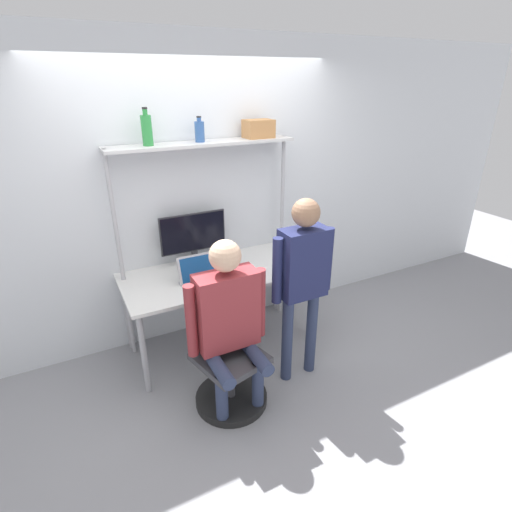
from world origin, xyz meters
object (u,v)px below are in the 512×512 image
at_px(cell_phone, 228,276).
at_px(office_chair, 227,371).
at_px(laptop, 201,276).
at_px(bottle_green, 147,130).
at_px(person_standing, 303,271).
at_px(storage_box, 258,129).
at_px(person_seated, 229,315).
at_px(monitor, 193,235).
at_px(bottle_blue, 200,131).

xyz_separation_m(cell_phone, office_chair, (-0.27, -0.58, -0.50)).
relative_size(laptop, bottle_green, 1.24).
height_order(office_chair, person_standing, person_standing).
distance_m(laptop, person_standing, 0.87).
xyz_separation_m(person_standing, storage_box, (0.11, 0.94, 0.95)).
bearing_deg(office_chair, cell_phone, 64.72).
height_order(cell_phone, storage_box, storage_box).
distance_m(cell_phone, person_standing, 0.72).
bearing_deg(bottle_green, storage_box, 0.00).
height_order(person_seated, person_standing, person_standing).
distance_m(monitor, person_standing, 1.11).
bearing_deg(cell_phone, storage_box, 36.86).
bearing_deg(person_standing, bottle_blue, 114.83).
xyz_separation_m(monitor, office_chair, (-0.11, -0.97, -0.77)).
distance_m(bottle_blue, bottle_green, 0.43).
bearing_deg(laptop, bottle_blue, 62.19).
distance_m(monitor, bottle_blue, 0.91).
bearing_deg(monitor, office_chair, -96.69).
relative_size(person_standing, bottle_blue, 7.71).
distance_m(monitor, laptop, 0.45).
xyz_separation_m(laptop, person_seated, (-0.02, -0.63, -0.03)).
relative_size(monitor, person_seated, 0.45).
bearing_deg(monitor, bottle_blue, -16.90).
bearing_deg(monitor, cell_phone, -67.95).
height_order(office_chair, storage_box, storage_box).
relative_size(bottle_blue, bottle_green, 0.71).
xyz_separation_m(monitor, person_standing, (0.54, -0.97, -0.06)).
bearing_deg(storage_box, monitor, 177.25).
xyz_separation_m(monitor, cell_phone, (0.16, -0.39, -0.27)).
relative_size(cell_phone, bottle_blue, 0.74).
bearing_deg(storage_box, bottle_green, 180.00).
distance_m(office_chair, bottle_green, 1.96).
height_order(monitor, bottle_blue, bottle_blue).
height_order(bottle_blue, bottle_green, bottle_green).
relative_size(person_seated, storage_box, 5.50).
xyz_separation_m(monitor, storage_box, (0.64, -0.03, 0.89)).
relative_size(person_seated, bottle_green, 4.80).
bearing_deg(bottle_blue, storage_box, 0.00).
distance_m(office_chair, person_standing, 0.97).
xyz_separation_m(laptop, cell_phone, (0.25, -0.01, -0.06)).
bearing_deg(cell_phone, office_chair, -115.28).
bearing_deg(bottle_blue, laptop, -117.81).
bearing_deg(office_chair, storage_box, 51.20).
xyz_separation_m(laptop, storage_box, (0.73, 0.36, 1.10)).
xyz_separation_m(person_standing, bottle_green, (-0.86, 0.94, 0.99)).
height_order(person_seated, bottle_green, bottle_green).
bearing_deg(laptop, cell_phone, -1.34).
xyz_separation_m(laptop, bottle_blue, (0.19, 0.36, 1.11)).
relative_size(person_seated, bottle_blue, 6.72).
height_order(monitor, storage_box, storage_box).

